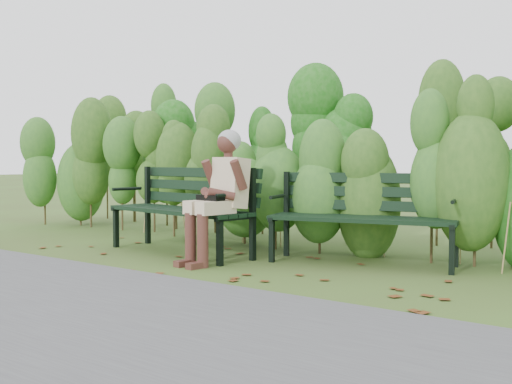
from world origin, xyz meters
The scene contains 7 objects.
ground centered at (0.00, 0.00, 0.00)m, with size 80.00×80.00×0.00m, color #414D23.
footpath centered at (0.00, -2.20, 0.01)m, with size 60.00×2.50×0.01m, color #474749.
hedge_band centered at (0.00, 1.86, 1.26)m, with size 11.04×1.67×2.42m.
leaf_litter centered at (-0.13, -0.16, 0.00)m, with size 5.76×2.11×0.01m.
bench_left centered at (-0.98, 0.29, 0.60)m, with size 2.11×0.95×1.02m.
bench_right centered at (1.06, 0.85, 0.57)m, with size 2.03×1.05×0.97m.
seated_woman centered at (-0.20, -0.03, 0.81)m, with size 0.58×0.84×1.43m.
Camera 1 is at (3.85, -4.97, 1.09)m, focal length 42.00 mm.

